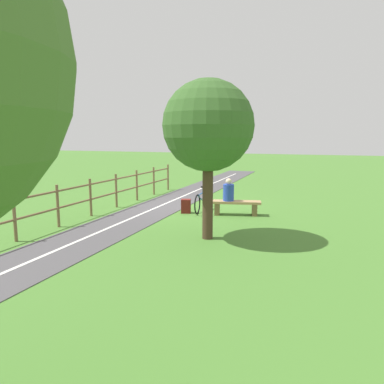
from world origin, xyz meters
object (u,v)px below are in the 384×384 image
person_seated (229,191)px  tree_far_right (208,126)px  backpack (186,206)px  bicycle (201,201)px  bench (236,205)px

person_seated → tree_far_right: 3.53m
person_seated → backpack: 1.53m
person_seated → bicycle: bearing=-29.0°
bicycle → backpack: size_ratio=3.69×
tree_far_right → bicycle: bearing=-68.9°
bench → backpack: backpack is taller
bench → person_seated: size_ratio=2.27×
tree_far_right → bench: bearing=-90.8°
bench → backpack: size_ratio=3.58×
bench → tree_far_right: bearing=75.9°
backpack → bicycle: bearing=-126.9°
person_seated → backpack: bearing=-4.5°
tree_far_right → person_seated: bearing=-86.1°
backpack → tree_far_right: tree_far_right is taller
person_seated → bicycle: size_ratio=0.43×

